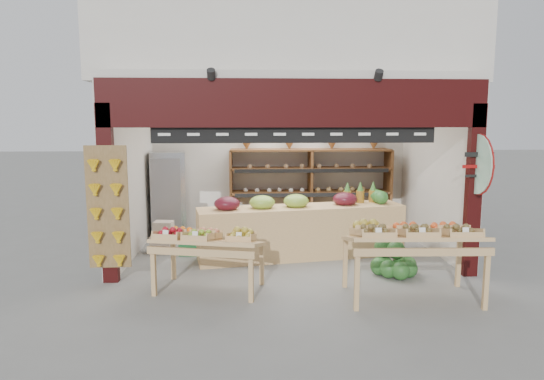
{
  "coord_description": "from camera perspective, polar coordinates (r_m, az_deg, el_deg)",
  "views": [
    {
      "loc": [
        -0.72,
        -8.19,
        2.41
      ],
      "look_at": [
        -0.29,
        -0.2,
        1.25
      ],
      "focal_mm": 32.0,
      "sensor_mm": 36.0,
      "label": 1
    }
  ],
  "objects": [
    {
      "name": "ground",
      "position": [
        8.56,
        1.87,
        -8.09
      ],
      "size": [
        60.0,
        60.0,
        0.0
      ],
      "primitive_type": "plane",
      "color": "slate",
      "rests_on": "ground"
    },
    {
      "name": "cardboard_stack",
      "position": [
        9.08,
        -11.3,
        -5.9
      ],
      "size": [
        0.95,
        0.69,
        0.58
      ],
      "color": "beige",
      "rests_on": "ground"
    },
    {
      "name": "mid_counter",
      "position": [
        8.57,
        3.38,
        -4.66
      ],
      "size": [
        3.7,
        1.33,
        1.13
      ],
      "color": "tan",
      "rests_on": "ground"
    },
    {
      "name": "refrigerator",
      "position": [
        10.16,
        -12.05,
        -0.56
      ],
      "size": [
        0.76,
        0.76,
        1.77
      ],
      "primitive_type": "cube",
      "rotation": [
        0.0,
        0.0,
        0.12
      ],
      "color": "silver",
      "rests_on": "ground"
    },
    {
      "name": "watermelon_pile",
      "position": [
        7.89,
        14.18,
        -8.26
      ],
      "size": [
        0.75,
        0.72,
        0.54
      ],
      "color": "#17471A",
      "rests_on": "ground"
    },
    {
      "name": "banana_board",
      "position": [
        7.41,
        -18.8,
        -2.24
      ],
      "size": [
        0.6,
        0.15,
        1.8
      ],
      "color": "olive",
      "rests_on": "ground"
    },
    {
      "name": "back_shelving",
      "position": [
        10.27,
        4.52,
        1.59
      ],
      "size": [
        3.4,
        0.56,
        2.07
      ],
      "color": "brown",
      "rests_on": "ground"
    },
    {
      "name": "gift_sign",
      "position": [
        7.88,
        23.08,
        2.79
      ],
      "size": [
        0.04,
        0.93,
        0.92
      ],
      "color": "#B3E1C6",
      "rests_on": "ground"
    },
    {
      "name": "display_table_left",
      "position": [
        6.96,
        -8.16,
        -5.7
      ],
      "size": [
        1.64,
        1.15,
        0.96
      ],
      "color": "tan",
      "rests_on": "ground"
    },
    {
      "name": "shop_structure",
      "position": [
        9.94,
        1.14,
        17.0
      ],
      "size": [
        6.36,
        5.12,
        5.4
      ],
      "color": "beige",
      "rests_on": "ground"
    },
    {
      "name": "display_table_right",
      "position": [
        6.79,
        16.22,
        -5.08
      ],
      "size": [
        1.8,
        1.05,
        1.11
      ],
      "color": "tan",
      "rests_on": "ground"
    }
  ]
}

